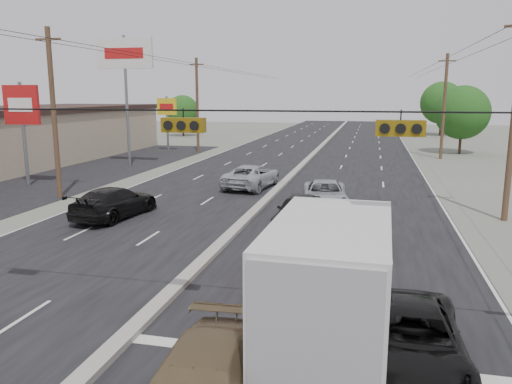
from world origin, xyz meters
TOP-DOWN VIEW (x-y plane):
  - ground at (0.00, 0.00)m, footprint 200.00×200.00m
  - road_surface at (0.00, 30.00)m, footprint 20.00×160.00m
  - center_median at (0.00, 30.00)m, footprint 0.50×160.00m
  - parking_lot at (-17.00, 25.00)m, footprint 10.00×42.00m
  - utility_pole_left_b at (-12.50, 15.00)m, footprint 1.60×0.30m
  - utility_pole_left_c at (-12.50, 40.00)m, footprint 1.60×0.30m
  - utility_pole_right_c at (12.50, 40.00)m, footprint 1.60×0.30m
  - traffic_signals at (1.40, 0.00)m, footprint 25.00×0.30m
  - pole_sign_mid at (-17.00, 18.00)m, footprint 2.60×0.25m
  - pole_sign_billboard at (-14.50, 28.00)m, footprint 5.00×0.25m
  - pole_sign_far at (-16.00, 40.00)m, footprint 2.20×0.25m
  - tree_left_far at (-22.00, 60.00)m, footprint 4.80×4.80m
  - tree_right_mid at (15.00, 45.00)m, footprint 5.60×5.60m
  - tree_right_far at (16.00, 70.00)m, footprint 6.40×6.40m
  - box_truck at (5.16, -0.33)m, footprint 2.60×6.98m
  - red_sedan at (3.00, 4.49)m, footprint 1.65×4.11m
  - black_suv at (7.00, -0.29)m, footprint 2.32×4.98m
  - queue_car_a at (2.65, 11.58)m, footprint 2.22×4.58m
  - queue_car_b at (5.77, 8.48)m, footprint 1.78×3.94m
  - queue_car_c at (3.50, 15.81)m, footprint 3.01×5.50m
  - oncoming_near at (-6.70, 11.17)m, footprint 2.89×5.63m
  - oncoming_far at (-1.84, 20.78)m, footprint 3.32×5.89m

SIDE VIEW (x-z plane):
  - ground at x=0.00m, z-range 0.00..0.00m
  - road_surface at x=0.00m, z-range -0.01..0.01m
  - parking_lot at x=-17.00m, z-range -0.01..0.01m
  - center_median at x=0.00m, z-range 0.00..0.20m
  - queue_car_b at x=5.77m, z-range 0.00..1.25m
  - red_sedan at x=3.00m, z-range 0.00..1.33m
  - black_suv at x=7.00m, z-range 0.00..1.38m
  - queue_car_c at x=3.50m, z-range 0.00..1.46m
  - queue_car_a at x=2.65m, z-range 0.00..1.51m
  - oncoming_far at x=-1.84m, z-range 0.00..1.55m
  - oncoming_near at x=-6.70m, z-range 0.00..1.56m
  - box_truck at x=5.16m, z-range 0.05..3.56m
  - tree_left_far at x=-22.00m, z-range 0.66..6.78m
  - tree_right_mid at x=15.00m, z-range 0.77..7.91m
  - pole_sign_far at x=-16.00m, z-range 1.41..7.41m
  - tree_right_far at x=16.00m, z-range 0.88..9.04m
  - utility_pole_left_b at x=-12.50m, z-range 0.11..10.11m
  - utility_pole_left_c at x=-12.50m, z-range 0.11..10.11m
  - utility_pole_right_c at x=12.50m, z-range 0.11..10.11m
  - pole_sign_mid at x=-17.00m, z-range 1.61..8.61m
  - traffic_signals at x=1.40m, z-range 5.22..5.77m
  - pole_sign_billboard at x=-14.50m, z-range 3.37..14.37m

